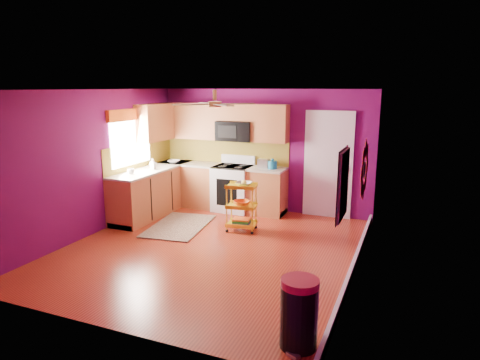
% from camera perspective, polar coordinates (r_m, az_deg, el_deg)
% --- Properties ---
extents(ground, '(5.00, 5.00, 0.00)m').
position_cam_1_polar(ground, '(6.95, -3.85, -9.15)').
color(ground, maroon).
rests_on(ground, ground).
extents(room_envelope, '(4.54, 5.04, 2.52)m').
position_cam_1_polar(room_envelope, '(6.52, -3.85, 4.29)').
color(room_envelope, '#5E0A4E').
rests_on(room_envelope, ground).
extents(lower_cabinets, '(2.81, 2.31, 0.94)m').
position_cam_1_polar(lower_cabinets, '(8.96, -6.52, -1.36)').
color(lower_cabinets, brown).
rests_on(lower_cabinets, ground).
extents(electric_range, '(0.76, 0.66, 1.13)m').
position_cam_1_polar(electric_range, '(8.91, -0.93, -1.02)').
color(electric_range, white).
rests_on(electric_range, ground).
extents(upper_cabinetry, '(2.80, 2.30, 1.26)m').
position_cam_1_polar(upper_cabinetry, '(9.00, -5.05, 7.56)').
color(upper_cabinetry, brown).
rests_on(upper_cabinetry, ground).
extents(left_window, '(0.08, 1.35, 1.08)m').
position_cam_1_polar(left_window, '(8.57, -14.38, 6.56)').
color(left_window, white).
rests_on(left_window, ground).
extents(panel_door, '(0.95, 0.11, 2.15)m').
position_cam_1_polar(panel_door, '(8.54, 11.67, 1.84)').
color(panel_door, white).
rests_on(panel_door, ground).
extents(right_wall_art, '(0.04, 2.74, 1.04)m').
position_cam_1_polar(right_wall_art, '(5.60, 15.23, 0.59)').
color(right_wall_art, black).
rests_on(right_wall_art, ground).
extents(ceiling_fan, '(1.01, 1.01, 0.26)m').
position_cam_1_polar(ceiling_fan, '(6.65, -3.37, 10.15)').
color(ceiling_fan, '#BF8C3F').
rests_on(ceiling_fan, ground).
extents(shag_rug, '(1.13, 1.65, 0.02)m').
position_cam_1_polar(shag_rug, '(8.06, -8.11, -6.08)').
color(shag_rug, black).
rests_on(shag_rug, ground).
extents(rolling_cart, '(0.57, 0.45, 0.93)m').
position_cam_1_polar(rolling_cart, '(7.63, 0.26, -3.34)').
color(rolling_cart, yellow).
rests_on(rolling_cart, ground).
extents(trash_can, '(0.50, 0.50, 0.72)m').
position_cam_1_polar(trash_can, '(4.45, 7.88, -17.21)').
color(trash_can, black).
rests_on(trash_can, ground).
extents(teal_kettle, '(0.18, 0.18, 0.21)m').
position_cam_1_polar(teal_kettle, '(8.53, 4.35, 2.05)').
color(teal_kettle, '#136C91').
rests_on(teal_kettle, lower_cabinets).
extents(toaster, '(0.22, 0.15, 0.18)m').
position_cam_1_polar(toaster, '(8.62, 3.15, 2.21)').
color(toaster, beige).
rests_on(toaster, lower_cabinets).
extents(soap_bottle_a, '(0.09, 0.09, 0.20)m').
position_cam_1_polar(soap_bottle_a, '(8.62, -11.52, 2.04)').
color(soap_bottle_a, '#EA3F72').
rests_on(soap_bottle_a, lower_cabinets).
extents(soap_bottle_b, '(0.14, 0.14, 0.18)m').
position_cam_1_polar(soap_bottle_b, '(8.87, -11.59, 2.26)').
color(soap_bottle_b, white).
rests_on(soap_bottle_b, lower_cabinets).
extents(counter_dish, '(0.25, 0.25, 0.06)m').
position_cam_1_polar(counter_dish, '(9.30, -8.77, 2.46)').
color(counter_dish, white).
rests_on(counter_dish, lower_cabinets).
extents(counter_cup, '(0.13, 0.13, 0.10)m').
position_cam_1_polar(counter_cup, '(8.26, -14.33, 1.12)').
color(counter_cup, white).
rests_on(counter_cup, lower_cabinets).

